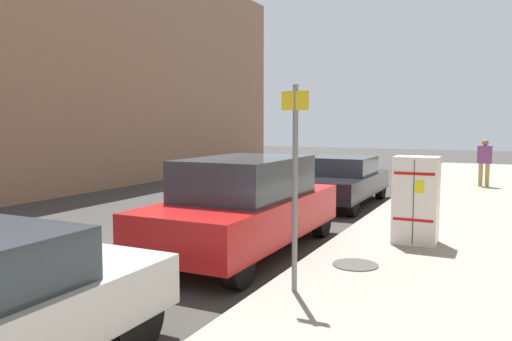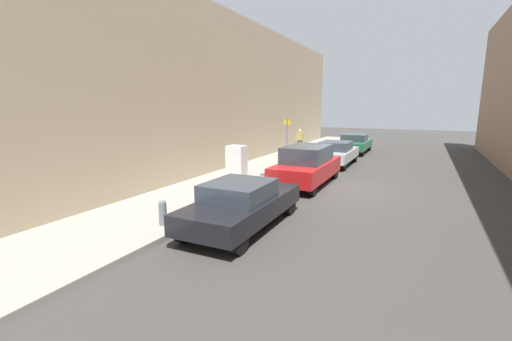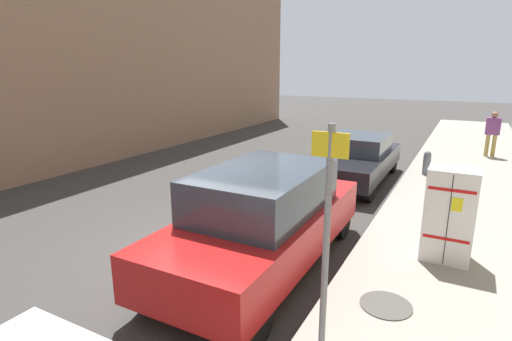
# 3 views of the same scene
# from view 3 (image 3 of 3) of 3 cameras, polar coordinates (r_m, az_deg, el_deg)

# --- Properties ---
(ground_plane) EXTENTS (80.00, 80.00, 0.00)m
(ground_plane) POSITION_cam_3_polar(r_m,az_deg,el_deg) (7.62, -7.71, -11.43)
(ground_plane) COLOR #383533
(sidewalk_slab) EXTENTS (3.60, 44.00, 0.16)m
(sidewalk_slab) POSITION_cam_3_polar(r_m,az_deg,el_deg) (6.40, 27.46, -17.71)
(sidewalk_slab) COLOR gray
(sidewalk_slab) RESTS_ON ground
(discarded_refrigerator) EXTENTS (0.77, 0.61, 1.58)m
(discarded_refrigerator) POSITION_cam_3_polar(r_m,az_deg,el_deg) (7.39, 25.87, -5.69)
(discarded_refrigerator) COLOR white
(discarded_refrigerator) RESTS_ON sidewalk_slab
(manhole_cover) EXTENTS (0.70, 0.70, 0.02)m
(manhole_cover) POSITION_cam_3_polar(r_m,az_deg,el_deg) (6.03, 18.06, -17.81)
(manhole_cover) COLOR #47443F
(manhole_cover) RESTS_ON sidewalk_slab
(street_sign_post) EXTENTS (0.36, 0.07, 2.66)m
(street_sign_post) POSITION_cam_3_polar(r_m,az_deg,el_deg) (4.10, 10.00, -9.81)
(street_sign_post) COLOR slate
(street_sign_post) RESTS_ON sidewalk_slab
(fire_hydrant) EXTENTS (0.22, 0.22, 0.73)m
(fire_hydrant) POSITION_cam_3_polar(r_m,az_deg,el_deg) (13.11, 23.22, 1.05)
(fire_hydrant) COLOR slate
(fire_hydrant) RESTS_ON sidewalk_slab
(pedestrian_walking_far) EXTENTS (0.47, 0.22, 1.63)m
(pedestrian_walking_far) POSITION_cam_3_polar(r_m,az_deg,el_deg) (16.80, 30.70, 4.88)
(pedestrian_walking_far) COLOR #A8934C
(pedestrian_walking_far) RESTS_ON sidewalk_slab
(parked_sedan_dark) EXTENTS (1.86, 4.51, 1.37)m
(parked_sedan_dark) POSITION_cam_3_polar(r_m,az_deg,el_deg) (12.21, 14.05, 1.73)
(parked_sedan_dark) COLOR black
(parked_sedan_dark) RESTS_ON ground
(parked_suv_red) EXTENTS (1.90, 4.77, 1.72)m
(parked_suv_red) POSITION_cam_3_polar(r_m,az_deg,el_deg) (6.71, 1.06, -6.78)
(parked_suv_red) COLOR red
(parked_suv_red) RESTS_ON ground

